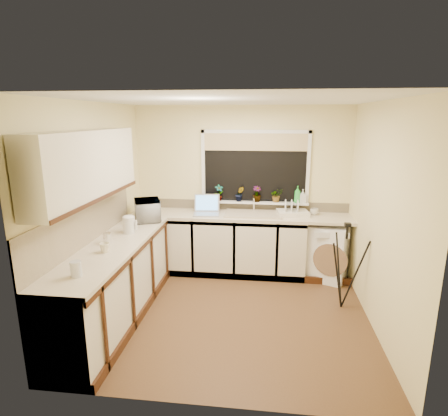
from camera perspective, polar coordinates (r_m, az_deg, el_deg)
floor at (r=4.61m, az=1.09°, el=-15.76°), size 3.20×3.20×0.00m
ceiling at (r=4.01m, az=1.26°, el=16.32°), size 3.20×3.20×0.00m
wall_back at (r=5.60m, az=2.69°, el=3.01°), size 3.20×0.00×3.20m
wall_front at (r=2.73m, az=-1.98°, el=-8.82°), size 3.20×0.00×3.20m
wall_left at (r=4.58m, az=-19.17°, el=-0.21°), size 0.00×3.00×3.00m
wall_right at (r=4.30m, az=22.92°, el=-1.43°), size 0.00×3.00×3.00m
base_cabinet_back at (r=5.55m, az=-0.99°, el=-5.58°), size 2.55×0.60×0.86m
base_cabinet_left at (r=4.46m, az=-16.50°, el=-11.23°), size 0.54×2.40×0.86m
worktop_back at (r=5.39m, az=2.42°, el=-1.19°), size 3.20×0.60×0.04m
worktop_left at (r=4.29m, az=-16.91°, el=-5.77°), size 0.60×2.40×0.04m
upper_cabinet at (r=4.01m, az=-20.52°, el=6.15°), size 0.28×1.90×0.70m
splashback_left at (r=4.34m, az=-20.62°, el=-2.45°), size 0.02×2.40×0.45m
splashback_back at (r=5.64m, az=2.65°, el=0.44°), size 3.20×0.02×0.14m
window_glass at (r=5.53m, az=4.80°, el=6.24°), size 1.50×0.02×1.00m
window_blind at (r=5.46m, az=4.87°, el=10.11°), size 1.50×0.02×0.25m
windowsill at (r=5.56m, az=4.67°, el=0.90°), size 1.60×0.14×0.03m
sink at (r=5.37m, az=4.55°, el=-0.91°), size 0.82×0.46×0.03m
faucet at (r=5.52m, az=4.65°, el=0.63°), size 0.03×0.03×0.24m
washing_machine at (r=5.55m, az=15.61°, el=-6.44°), size 0.73×0.72×0.80m
laptop at (r=5.41m, az=-2.70°, el=-0.13°), size 0.40×0.37×0.27m
kettle at (r=4.65m, az=-14.47°, el=-2.56°), size 0.15×0.15×0.20m
dish_rack at (r=5.42m, az=10.55°, el=-0.75°), size 0.48×0.39×0.07m
tripod at (r=4.71m, az=18.09°, el=-8.53°), size 0.63×0.63×1.08m
glass_jug at (r=3.56m, az=-21.90°, el=-8.73°), size 0.10×0.10×0.14m
steel_jar at (r=4.34m, az=-17.57°, el=-4.44°), size 0.09×0.09×0.12m
microwave at (r=5.18m, az=-11.69°, el=-0.30°), size 0.50×0.58×0.27m
plant_a at (r=5.56m, az=-0.75°, el=2.38°), size 0.15×0.13×0.24m
plant_b at (r=5.51m, az=2.43°, el=2.17°), size 0.14×0.12×0.23m
plant_c at (r=5.52m, az=5.08°, el=2.18°), size 0.17×0.17×0.23m
plant_d at (r=5.53m, az=8.09°, el=1.96°), size 0.22×0.20×0.20m
soap_bottle_green at (r=5.53m, az=11.27°, el=2.08°), size 0.11×0.12×0.25m
soap_bottle_clear at (r=5.55m, az=12.05°, el=1.83°), size 0.10×0.10×0.20m
cup_back at (r=5.50m, az=13.76°, el=-0.56°), size 0.13×0.13×0.09m
cup_left at (r=4.08m, az=-17.94°, el=-5.85°), size 0.14×0.14×0.10m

